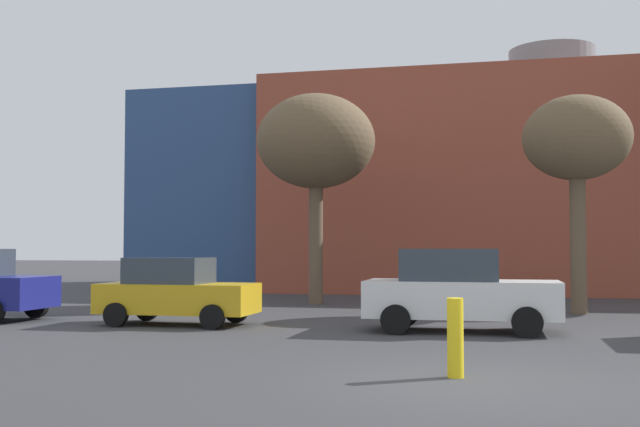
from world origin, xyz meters
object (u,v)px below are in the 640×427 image
bare_tree_0 (316,143)px  bollard_yellow_0 (455,338)px  parked_car_2 (459,290)px  bare_tree_1 (577,141)px  parked_car_1 (176,291)px

bare_tree_0 → bollard_yellow_0: bare_tree_0 is taller
parked_car_2 → bare_tree_1: bearing=60.6°
bare_tree_1 → bollard_yellow_0: (-2.92, -11.92, -4.44)m
bare_tree_0 → bollard_yellow_0: 15.76m
parked_car_1 → bare_tree_0: (1.77, 7.65, 4.68)m
bare_tree_0 → parked_car_2: bearing=-56.0°
bare_tree_1 → bollard_yellow_0: bare_tree_1 is taller
parked_car_2 → bare_tree_0: bearing=124.0°
bare_tree_1 → bollard_yellow_0: bearing=-103.8°
parked_car_1 → bare_tree_0: size_ratio=0.53×
parked_car_2 → parked_car_1: bearing=180.0°
parked_car_1 → parked_car_2: (6.93, 0.00, 0.11)m
parked_car_2 → bollard_yellow_0: bearing=-87.8°
parked_car_2 → bare_tree_0: bare_tree_0 is taller
parked_car_1 → bare_tree_0: bare_tree_0 is taller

